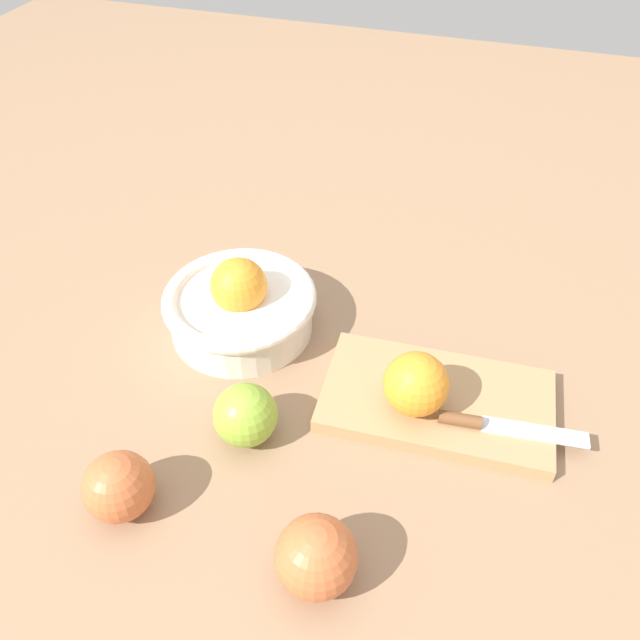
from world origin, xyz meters
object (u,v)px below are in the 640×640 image
(orange_on_board, at_px, (416,384))
(apple_front_right, at_px, (316,557))
(bowl, at_px, (240,305))
(cutting_board, at_px, (437,400))
(apple_front_left, at_px, (119,486))
(knife, at_px, (492,423))
(apple_front_left_2, at_px, (245,415))

(orange_on_board, relative_size, apple_front_right, 0.96)
(orange_on_board, bearing_deg, bowl, 161.97)
(cutting_board, xyz_separation_m, apple_front_left, (-0.27, -0.22, 0.03))
(bowl, bearing_deg, apple_front_left, -92.42)
(knife, height_order, apple_front_left_2, apple_front_left_2)
(cutting_board, height_order, knife, knife)
(bowl, bearing_deg, knife, -13.85)
(apple_front_right, bearing_deg, knife, 57.56)
(bowl, height_order, apple_front_left, bowl)
(knife, bearing_deg, apple_front_left_2, -162.79)
(apple_front_left, relative_size, apple_front_right, 0.93)
(apple_front_right, xyz_separation_m, apple_front_left_2, (-0.12, 0.13, -0.00))
(knife, xyz_separation_m, apple_front_left, (-0.33, -0.19, 0.01))
(orange_on_board, height_order, apple_front_left_2, orange_on_board)
(bowl, bearing_deg, apple_front_right, -56.28)
(apple_front_right, bearing_deg, cutting_board, 73.46)
(bowl, height_order, knife, bowl)
(knife, distance_m, apple_front_left, 0.38)
(bowl, bearing_deg, cutting_board, -11.79)
(bowl, relative_size, apple_front_left, 2.77)
(orange_on_board, relative_size, apple_front_left_2, 1.03)
(cutting_board, height_order, apple_front_left_2, apple_front_left_2)
(orange_on_board, bearing_deg, apple_front_right, -102.19)
(apple_front_right, bearing_deg, apple_front_left, 176.63)
(apple_front_left, xyz_separation_m, apple_front_left_2, (0.08, 0.12, -0.00))
(bowl, height_order, cutting_board, bowl)
(bowl, relative_size, knife, 1.21)
(orange_on_board, height_order, knife, orange_on_board)
(bowl, distance_m, orange_on_board, 0.25)
(apple_front_left, bearing_deg, knife, 30.25)
(knife, xyz_separation_m, apple_front_right, (-0.13, -0.20, 0.01))
(cutting_board, xyz_separation_m, apple_front_left_2, (-0.19, -0.10, 0.03))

